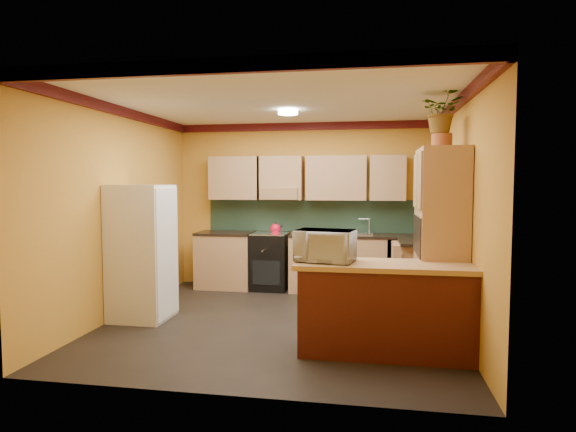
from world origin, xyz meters
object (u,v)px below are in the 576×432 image
object	(u,v)px
fridge	(142,252)
microwave	(325,246)
stove	(270,261)
pantry	(440,245)
base_cabinets_back	(308,263)
breakfast_bar	(390,312)

from	to	relation	value
fridge	microwave	size ratio (longest dim) A/B	2.93
stove	fridge	xyz separation A→B (m)	(-1.25, -1.94, 0.39)
pantry	base_cabinets_back	bearing A→B (deg)	129.19
fridge	microwave	bearing A→B (deg)	-18.07
fridge	breakfast_bar	world-z (taller)	fridge
microwave	base_cabinets_back	bearing A→B (deg)	110.55
base_cabinets_back	pantry	distance (m)	2.80
base_cabinets_back	microwave	world-z (taller)	microwave
base_cabinets_back	microwave	distance (m)	2.85
base_cabinets_back	stove	xyz separation A→B (m)	(-0.62, -0.00, 0.02)
pantry	microwave	xyz separation A→B (m)	(-1.21, -0.60, 0.04)
fridge	base_cabinets_back	bearing A→B (deg)	46.04
pantry	microwave	size ratio (longest dim) A/B	3.63
fridge	pantry	size ratio (longest dim) A/B	0.81
stove	pantry	size ratio (longest dim) A/B	0.43
pantry	breakfast_bar	world-z (taller)	pantry
microwave	breakfast_bar	bearing A→B (deg)	9.68
breakfast_bar	microwave	bearing A→B (deg)	180.00
stove	fridge	bearing A→B (deg)	-122.72
pantry	stove	bearing A→B (deg)	137.98
base_cabinets_back	stove	bearing A→B (deg)	-180.00
microwave	stove	bearing A→B (deg)	122.54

